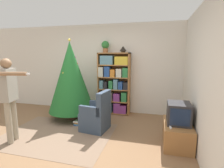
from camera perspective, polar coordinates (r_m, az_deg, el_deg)
name	(u,v)px	position (r m, az deg, el deg)	size (l,w,h in m)	color
ground_plane	(71,144)	(3.68, -13.23, -18.51)	(14.00, 14.00, 0.00)	#846042
wall_back	(104,69)	(5.33, -2.49, 5.05)	(8.00, 0.10, 2.60)	silver
wall_right	(208,83)	(2.97, 28.95, 0.32)	(0.10, 8.00, 2.60)	silver
area_rug	(57,135)	(4.12, -17.42, -15.49)	(2.29, 1.75, 0.01)	#7F6651
bookshelf	(114,84)	(5.05, 0.67, 0.05)	(0.92, 0.32, 1.78)	#A8703D
tv_stand	(177,134)	(3.72, 20.52, -14.94)	(0.51, 0.88, 0.43)	#996638
television	(179,113)	(3.57, 20.91, -8.89)	(0.41, 0.47, 0.40)	#28282D
game_remote	(170,127)	(3.37, 18.53, -13.21)	(0.04, 0.12, 0.02)	white
christmas_tree	(71,77)	(4.75, -13.30, 2.26)	(1.21, 1.21, 2.13)	#4C3323
armchair	(97,116)	(4.07, -5.04, -10.50)	(0.64, 0.63, 0.92)	#334256
standing_person	(9,94)	(3.89, -30.51, -2.69)	(0.69, 0.46, 1.65)	#9E937F
potted_plant	(105,46)	(5.07, -2.19, 12.35)	(0.22, 0.22, 0.33)	#935B38
table_lamp	(123,49)	(4.94, 3.63, 11.38)	(0.20, 0.20, 0.18)	#473828
book_pile_near_tree	(78,123)	(4.47, -10.92, -12.40)	(0.24, 0.17, 0.11)	#284C93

